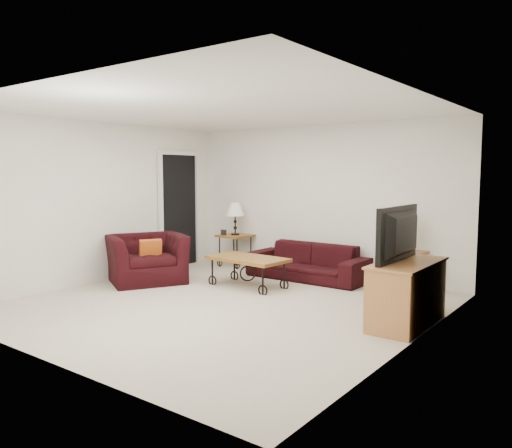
{
  "coord_description": "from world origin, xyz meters",
  "views": [
    {
      "loc": [
        4.21,
        -4.94,
        1.71
      ],
      "look_at": [
        0.0,
        0.7,
        1.0
      ],
      "focal_mm": 35.57,
      "sensor_mm": 36.0,
      "label": 1
    }
  ],
  "objects_px": {
    "lamp_left": "(235,219)",
    "lamp_right": "(405,232)",
    "sofa": "(307,262)",
    "tv_stand": "(407,293)",
    "armchair": "(147,258)",
    "television": "(407,234)",
    "side_table_left": "(235,251)",
    "backpack": "(388,282)",
    "coffee_table": "(248,272)",
    "side_table_right": "(404,271)"
  },
  "relations": [
    {
      "from": "lamp_left",
      "to": "lamp_right",
      "type": "distance_m",
      "value": 3.18
    },
    {
      "from": "lamp_right",
      "to": "coffee_table",
      "type": "distance_m",
      "value": 2.39
    },
    {
      "from": "tv_stand",
      "to": "coffee_table",
      "type": "bearing_deg",
      "value": 170.07
    },
    {
      "from": "sofa",
      "to": "side_table_left",
      "type": "bearing_deg",
      "value": 173.74
    },
    {
      "from": "lamp_left",
      "to": "lamp_right",
      "type": "bearing_deg",
      "value": 0.0
    },
    {
      "from": "coffee_table",
      "to": "tv_stand",
      "type": "distance_m",
      "value": 2.66
    },
    {
      "from": "sofa",
      "to": "side_table_right",
      "type": "height_order",
      "value": "side_table_right"
    },
    {
      "from": "lamp_right",
      "to": "television",
      "type": "xyz_separation_m",
      "value": [
        0.62,
        -1.65,
        0.17
      ]
    },
    {
      "from": "sofa",
      "to": "armchair",
      "type": "relative_size",
      "value": 1.7
    },
    {
      "from": "sofa",
      "to": "lamp_right",
      "type": "relative_size",
      "value": 3.38
    },
    {
      "from": "sofa",
      "to": "tv_stand",
      "type": "bearing_deg",
      "value": -33.9
    },
    {
      "from": "television",
      "to": "backpack",
      "type": "height_order",
      "value": "television"
    },
    {
      "from": "television",
      "to": "side_table_left",
      "type": "bearing_deg",
      "value": -113.41
    },
    {
      "from": "lamp_right",
      "to": "side_table_right",
      "type": "bearing_deg",
      "value": 0.0
    },
    {
      "from": "side_table_left",
      "to": "television",
      "type": "distance_m",
      "value": 4.21
    },
    {
      "from": "sofa",
      "to": "coffee_table",
      "type": "xyz_separation_m",
      "value": [
        -0.44,
        -1.01,
        -0.06
      ]
    },
    {
      "from": "lamp_right",
      "to": "television",
      "type": "bearing_deg",
      "value": -69.24
    },
    {
      "from": "side_table_left",
      "to": "coffee_table",
      "type": "xyz_separation_m",
      "value": [
        1.2,
        -1.19,
        -0.07
      ]
    },
    {
      "from": "lamp_right",
      "to": "tv_stand",
      "type": "height_order",
      "value": "lamp_right"
    },
    {
      "from": "lamp_right",
      "to": "backpack",
      "type": "relative_size",
      "value": 1.2
    },
    {
      "from": "sofa",
      "to": "side_table_left",
      "type": "relative_size",
      "value": 3.33
    },
    {
      "from": "side_table_left",
      "to": "side_table_right",
      "type": "xyz_separation_m",
      "value": [
        3.18,
        0.0,
        -0.0
      ]
    },
    {
      "from": "sofa",
      "to": "backpack",
      "type": "bearing_deg",
      "value": -16.59
    },
    {
      "from": "lamp_right",
      "to": "television",
      "type": "distance_m",
      "value": 1.77
    },
    {
      "from": "sofa",
      "to": "backpack",
      "type": "relative_size",
      "value": 4.07
    },
    {
      "from": "side_table_left",
      "to": "lamp_left",
      "type": "bearing_deg",
      "value": 0.0
    },
    {
      "from": "sofa",
      "to": "tv_stand",
      "type": "relative_size",
      "value": 1.62
    },
    {
      "from": "armchair",
      "to": "tv_stand",
      "type": "distance_m",
      "value": 4.11
    },
    {
      "from": "lamp_left",
      "to": "side_table_right",
      "type": "bearing_deg",
      "value": 0.0
    },
    {
      "from": "tv_stand",
      "to": "backpack",
      "type": "relative_size",
      "value": 2.51
    },
    {
      "from": "armchair",
      "to": "television",
      "type": "distance_m",
      "value": 4.14
    },
    {
      "from": "lamp_left",
      "to": "television",
      "type": "relative_size",
      "value": 0.54
    },
    {
      "from": "lamp_right",
      "to": "television",
      "type": "relative_size",
      "value": 0.53
    },
    {
      "from": "armchair",
      "to": "backpack",
      "type": "distance_m",
      "value": 3.69
    },
    {
      "from": "side_table_right",
      "to": "backpack",
      "type": "height_order",
      "value": "side_table_right"
    },
    {
      "from": "armchair",
      "to": "side_table_right",
      "type": "bearing_deg",
      "value": -33.21
    },
    {
      "from": "armchair",
      "to": "backpack",
      "type": "bearing_deg",
      "value": -42.16
    },
    {
      "from": "coffee_table",
      "to": "lamp_right",
      "type": "bearing_deg",
      "value": 31.0
    },
    {
      "from": "side_table_right",
      "to": "television",
      "type": "distance_m",
      "value": 1.91
    },
    {
      "from": "lamp_right",
      "to": "television",
      "type": "height_order",
      "value": "television"
    },
    {
      "from": "lamp_left",
      "to": "television",
      "type": "distance_m",
      "value": 4.15
    },
    {
      "from": "side_table_left",
      "to": "backpack",
      "type": "xyz_separation_m",
      "value": [
        3.19,
        -0.64,
        -0.05
      ]
    },
    {
      "from": "side_table_right",
      "to": "coffee_table",
      "type": "bearing_deg",
      "value": -149.0
    },
    {
      "from": "tv_stand",
      "to": "television",
      "type": "distance_m",
      "value": 0.67
    },
    {
      "from": "sofa",
      "to": "coffee_table",
      "type": "height_order",
      "value": "sofa"
    },
    {
      "from": "lamp_left",
      "to": "television",
      "type": "height_order",
      "value": "television"
    },
    {
      "from": "sofa",
      "to": "coffee_table",
      "type": "bearing_deg",
      "value": -113.52
    },
    {
      "from": "lamp_right",
      "to": "coffee_table",
      "type": "bearing_deg",
      "value": -149.0
    },
    {
      "from": "armchair",
      "to": "tv_stand",
      "type": "relative_size",
      "value": 0.95
    },
    {
      "from": "lamp_left",
      "to": "side_table_left",
      "type": "bearing_deg",
      "value": 0.0
    }
  ]
}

